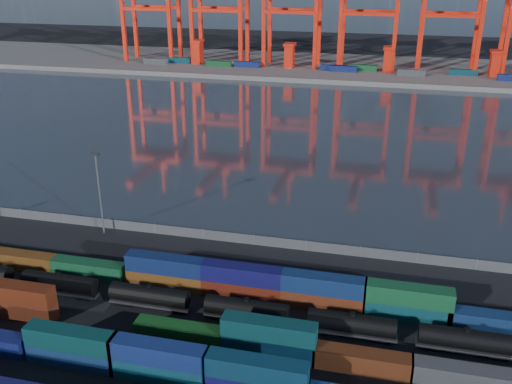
# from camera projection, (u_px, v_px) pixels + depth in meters

# --- Properties ---
(ground) EXTENTS (700.00, 700.00, 0.00)m
(ground) POSITION_uv_depth(u_px,v_px,m) (208.00, 332.00, 82.92)
(ground) COLOR black
(ground) RESTS_ON ground
(harbor_water) EXTENTS (700.00, 700.00, 0.00)m
(harbor_water) POSITION_uv_depth(u_px,v_px,m) (313.00, 131.00, 177.11)
(harbor_water) COLOR #273039
(harbor_water) RESTS_ON ground
(far_quay) EXTENTS (700.00, 70.00, 2.00)m
(far_quay) POSITION_uv_depth(u_px,v_px,m) (345.00, 68.00, 270.91)
(far_quay) COLOR #514F4C
(far_quay) RESTS_ON ground
(container_row_south) EXTENTS (139.48, 2.57, 5.48)m
(container_row_south) POSITION_uv_depth(u_px,v_px,m) (20.00, 340.00, 77.34)
(container_row_south) COLOR #414547
(container_row_south) RESTS_ON ground
(container_row_mid) EXTENTS (142.22, 2.64, 5.62)m
(container_row_mid) POSITION_uv_depth(u_px,v_px,m) (258.00, 342.00, 77.85)
(container_row_mid) COLOR #3C3F41
(container_row_mid) RESTS_ON ground
(container_row_north) EXTENTS (130.24, 2.64, 5.63)m
(container_row_north) POSITION_uv_depth(u_px,v_px,m) (223.00, 282.00, 91.46)
(container_row_north) COLOR navy
(container_row_north) RESTS_ON ground
(tanker_string) EXTENTS (106.04, 2.80, 4.01)m
(tanker_string) POSITION_uv_depth(u_px,v_px,m) (150.00, 296.00, 88.08)
(tanker_string) COLOR black
(tanker_string) RESTS_ON ground
(waterfront_fence) EXTENTS (160.12, 0.12, 2.20)m
(waterfront_fence) POSITION_uv_depth(u_px,v_px,m) (254.00, 240.00, 107.65)
(waterfront_fence) COLOR #595B5E
(waterfront_fence) RESTS_ON ground
(yard_light_mast) EXTENTS (1.60, 0.40, 16.60)m
(yard_light_mast) POSITION_uv_depth(u_px,v_px,m) (99.00, 189.00, 109.15)
(yard_light_mast) COLOR slate
(yard_light_mast) RESTS_ON ground
(quay_containers) EXTENTS (172.58, 10.99, 2.60)m
(quay_containers) POSITION_uv_depth(u_px,v_px,m) (318.00, 67.00, 259.37)
(quay_containers) COLOR navy
(quay_containers) RESTS_ON far_quay
(straddle_carriers) EXTENTS (140.00, 7.00, 11.10)m
(straddle_carriers) POSITION_uv_depth(u_px,v_px,m) (338.00, 57.00, 259.86)
(straddle_carriers) COLOR red
(straddle_carriers) RESTS_ON far_quay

